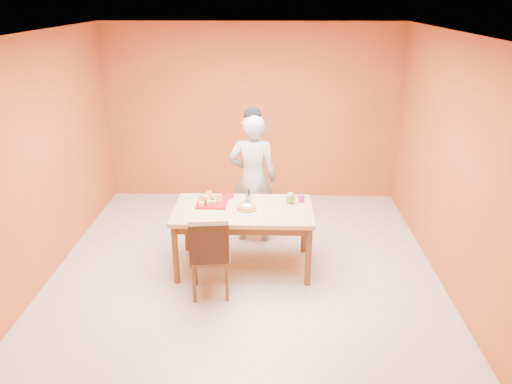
{
  "coord_description": "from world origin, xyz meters",
  "views": [
    {
      "loc": [
        0.28,
        -5.06,
        3.07
      ],
      "look_at": [
        0.13,
        0.3,
        0.93
      ],
      "focal_mm": 35.0,
      "sensor_mm": 36.0,
      "label": 1
    }
  ],
  "objects_px": {
    "person": "(253,179)",
    "magenta_glass": "(301,198)",
    "dining_chair": "(210,254)",
    "egg_ornament": "(291,198)",
    "checker_tin": "(301,197)",
    "sponge_cake": "(247,208)",
    "pastry_platter": "(212,203)",
    "red_dinner_plate": "(225,196)",
    "dining_table": "(243,216)"
  },
  "relations": [
    {
      "from": "magenta_glass",
      "to": "checker_tin",
      "type": "bearing_deg",
      "value": 90.0
    },
    {
      "from": "dining_chair",
      "to": "magenta_glass",
      "type": "height_order",
      "value": "dining_chair"
    },
    {
      "from": "pastry_platter",
      "to": "egg_ornament",
      "type": "xyz_separation_m",
      "value": [
        0.92,
        0.04,
        0.06
      ]
    },
    {
      "from": "pastry_platter",
      "to": "checker_tin",
      "type": "height_order",
      "value": "checker_tin"
    },
    {
      "from": "dining_table",
      "to": "pastry_platter",
      "type": "relative_size",
      "value": 4.56
    },
    {
      "from": "dining_chair",
      "to": "person",
      "type": "xyz_separation_m",
      "value": [
        0.41,
        1.34,
        0.37
      ]
    },
    {
      "from": "dining_table",
      "to": "checker_tin",
      "type": "distance_m",
      "value": 0.77
    },
    {
      "from": "person",
      "to": "magenta_glass",
      "type": "height_order",
      "value": "person"
    },
    {
      "from": "red_dinner_plate",
      "to": "sponge_cake",
      "type": "relative_size",
      "value": 0.97
    },
    {
      "from": "dining_table",
      "to": "magenta_glass",
      "type": "bearing_deg",
      "value": 17.4
    },
    {
      "from": "sponge_cake",
      "to": "checker_tin",
      "type": "distance_m",
      "value": 0.76
    },
    {
      "from": "sponge_cake",
      "to": "checker_tin",
      "type": "xyz_separation_m",
      "value": [
        0.64,
        0.41,
        -0.02
      ]
    },
    {
      "from": "magenta_glass",
      "to": "checker_tin",
      "type": "distance_m",
      "value": 0.14
    },
    {
      "from": "person",
      "to": "magenta_glass",
      "type": "distance_m",
      "value": 0.79
    },
    {
      "from": "dining_chair",
      "to": "checker_tin",
      "type": "height_order",
      "value": "dining_chair"
    },
    {
      "from": "dining_table",
      "to": "person",
      "type": "relative_size",
      "value": 0.94
    },
    {
      "from": "dining_chair",
      "to": "egg_ornament",
      "type": "relative_size",
      "value": 6.58
    },
    {
      "from": "egg_ornament",
      "to": "checker_tin",
      "type": "height_order",
      "value": "egg_ornament"
    },
    {
      "from": "magenta_glass",
      "to": "dining_chair",
      "type": "bearing_deg",
      "value": -140.97
    },
    {
      "from": "person",
      "to": "red_dinner_plate",
      "type": "height_order",
      "value": "person"
    },
    {
      "from": "sponge_cake",
      "to": "magenta_glass",
      "type": "height_order",
      "value": "magenta_glass"
    },
    {
      "from": "egg_ornament",
      "to": "sponge_cake",
      "type": "bearing_deg",
      "value": -176.11
    },
    {
      "from": "sponge_cake",
      "to": "egg_ornament",
      "type": "height_order",
      "value": "egg_ornament"
    },
    {
      "from": "dining_chair",
      "to": "checker_tin",
      "type": "bearing_deg",
      "value": 37.42
    },
    {
      "from": "checker_tin",
      "to": "person",
      "type": "bearing_deg",
      "value": 146.97
    },
    {
      "from": "dining_chair",
      "to": "pastry_platter",
      "type": "xyz_separation_m",
      "value": [
        -0.05,
        0.73,
        0.29
      ]
    },
    {
      "from": "person",
      "to": "egg_ornament",
      "type": "xyz_separation_m",
      "value": [
        0.47,
        -0.57,
        -0.02
      ]
    },
    {
      "from": "person",
      "to": "magenta_glass",
      "type": "xyz_separation_m",
      "value": [
        0.6,
        -0.52,
        -0.05
      ]
    },
    {
      "from": "checker_tin",
      "to": "red_dinner_plate",
      "type": "bearing_deg",
      "value": 180.0
    },
    {
      "from": "dining_chair",
      "to": "person",
      "type": "distance_m",
      "value": 1.45
    },
    {
      "from": "sponge_cake",
      "to": "magenta_glass",
      "type": "bearing_deg",
      "value": 23.32
    },
    {
      "from": "dining_chair",
      "to": "pastry_platter",
      "type": "bearing_deg",
      "value": 87.65
    },
    {
      "from": "dining_table",
      "to": "red_dinner_plate",
      "type": "distance_m",
      "value": 0.44
    },
    {
      "from": "sponge_cake",
      "to": "egg_ornament",
      "type": "xyz_separation_m",
      "value": [
        0.51,
        0.23,
        0.03
      ]
    },
    {
      "from": "person",
      "to": "red_dinner_plate",
      "type": "bearing_deg",
      "value": 52.3
    },
    {
      "from": "red_dinner_plate",
      "to": "sponge_cake",
      "type": "distance_m",
      "value": 0.5
    },
    {
      "from": "sponge_cake",
      "to": "person",
      "type": "bearing_deg",
      "value": 86.99
    },
    {
      "from": "dining_table",
      "to": "red_dinner_plate",
      "type": "height_order",
      "value": "red_dinner_plate"
    },
    {
      "from": "dining_table",
      "to": "magenta_glass",
      "type": "xyz_separation_m",
      "value": [
        0.68,
        0.21,
        0.14
      ]
    },
    {
      "from": "dining_table",
      "to": "egg_ornament",
      "type": "xyz_separation_m",
      "value": [
        0.55,
        0.17,
        0.17
      ]
    },
    {
      "from": "person",
      "to": "pastry_platter",
      "type": "relative_size",
      "value": 4.87
    },
    {
      "from": "pastry_platter",
      "to": "sponge_cake",
      "type": "bearing_deg",
      "value": -24.57
    },
    {
      "from": "magenta_glass",
      "to": "egg_ornament",
      "type": "bearing_deg",
      "value": -161.52
    },
    {
      "from": "pastry_platter",
      "to": "checker_tin",
      "type": "distance_m",
      "value": 1.08
    },
    {
      "from": "dining_table",
      "to": "dining_chair",
      "type": "distance_m",
      "value": 0.71
    },
    {
      "from": "pastry_platter",
      "to": "magenta_glass",
      "type": "xyz_separation_m",
      "value": [
        1.05,
        0.08,
        0.04
      ]
    },
    {
      "from": "dining_chair",
      "to": "egg_ornament",
      "type": "height_order",
      "value": "dining_chair"
    },
    {
      "from": "dining_chair",
      "to": "magenta_glass",
      "type": "relative_size",
      "value": 10.09
    },
    {
      "from": "checker_tin",
      "to": "dining_table",
      "type": "bearing_deg",
      "value": -152.76
    },
    {
      "from": "pastry_platter",
      "to": "person",
      "type": "bearing_deg",
      "value": 53.03
    }
  ]
}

